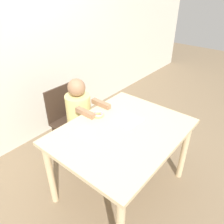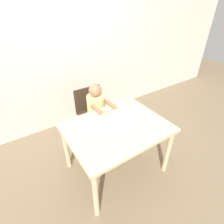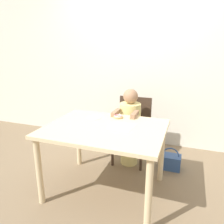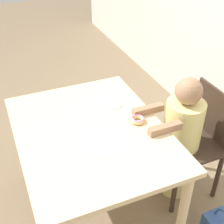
# 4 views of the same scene
# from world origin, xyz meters

# --- Properties ---
(ground_plane) EXTENTS (12.00, 12.00, 0.00)m
(ground_plane) POSITION_xyz_m (0.00, 0.00, 0.00)
(ground_plane) COLOR #7A664C
(dining_table) EXTENTS (1.19, 0.92, 0.74)m
(dining_table) POSITION_xyz_m (0.00, 0.00, 0.65)
(dining_table) COLOR beige
(dining_table) RESTS_ON ground_plane
(chair) EXTENTS (0.45, 0.45, 0.86)m
(chair) POSITION_xyz_m (0.08, 0.78, 0.47)
(chair) COLOR #38281E
(chair) RESTS_ON ground_plane
(child_figure) EXTENTS (0.28, 0.48, 1.02)m
(child_figure) POSITION_xyz_m (0.08, 0.65, 0.51)
(child_figure) COLOR #E0D17F
(child_figure) RESTS_ON ground_plane
(donut) EXTENTS (0.10, 0.10, 0.03)m
(donut) POSITION_xyz_m (0.04, 0.32, 0.76)
(donut) COLOR #DBB270
(donut) RESTS_ON dining_table
(napkin) EXTENTS (0.24, 0.24, 0.00)m
(napkin) POSITION_xyz_m (0.15, 0.06, 0.74)
(napkin) COLOR white
(napkin) RESTS_ON dining_table
(plate) EXTENTS (0.16, 0.16, 0.01)m
(plate) POSITION_xyz_m (-0.23, 0.24, 0.74)
(plate) COLOR silver
(plate) RESTS_ON dining_table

